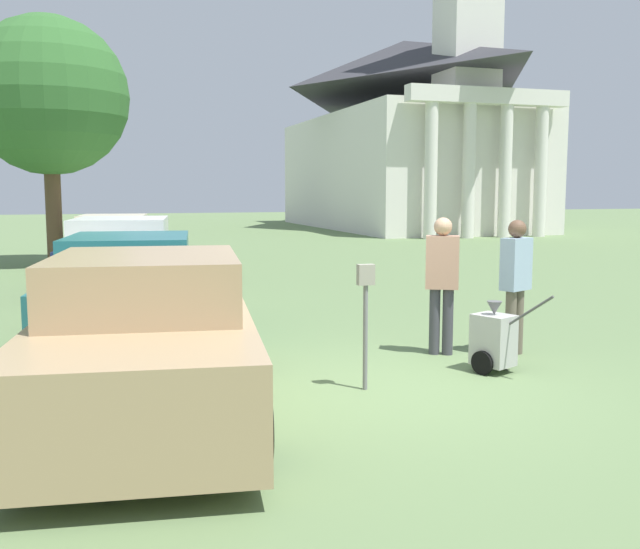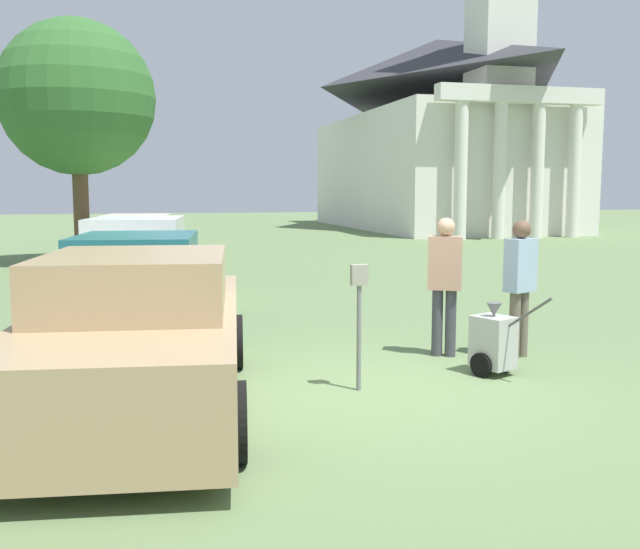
{
  "view_description": "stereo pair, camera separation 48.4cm",
  "coord_description": "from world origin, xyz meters",
  "px_view_note": "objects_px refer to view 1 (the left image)",
  "views": [
    {
      "loc": [
        -3.06,
        -6.93,
        2.14
      ],
      "look_at": [
        -0.44,
        1.39,
        1.1
      ],
      "focal_mm": 40.0,
      "sensor_mm": 36.0,
      "label": 1
    },
    {
      "loc": [
        -2.59,
        -7.06,
        2.14
      ],
      "look_at": [
        -0.44,
        1.39,
        1.1
      ],
      "focal_mm": 40.0,
      "sensor_mm": 36.0,
      "label": 2
    }
  ],
  "objects_px": {
    "parked_car_navy": "(119,256)",
    "person_worker": "(442,277)",
    "parked_car_cream": "(115,245)",
    "parking_meter": "(366,303)",
    "parked_car_white": "(123,267)",
    "person_supervisor": "(516,278)",
    "church": "(407,126)",
    "equipment_cart": "(494,340)",
    "parked_car_teal": "(131,291)",
    "parked_car_tan": "(149,340)"
  },
  "relations": [
    {
      "from": "parking_meter",
      "to": "parked_car_teal",
      "type": "bearing_deg",
      "value": 124.33
    },
    {
      "from": "person_worker",
      "to": "parked_car_white",
      "type": "bearing_deg",
      "value": -25.73
    },
    {
      "from": "parked_car_tan",
      "to": "person_worker",
      "type": "xyz_separation_m",
      "value": [
        3.8,
        1.38,
        0.31
      ]
    },
    {
      "from": "parked_car_tan",
      "to": "church",
      "type": "xyz_separation_m",
      "value": [
        16.25,
        30.14,
        4.95
      ]
    },
    {
      "from": "parked_car_teal",
      "to": "parked_car_cream",
      "type": "height_order",
      "value": "parked_car_teal"
    },
    {
      "from": "person_supervisor",
      "to": "parked_car_cream",
      "type": "bearing_deg",
      "value": -92.08
    },
    {
      "from": "parking_meter",
      "to": "equipment_cart",
      "type": "relative_size",
      "value": 1.36
    },
    {
      "from": "parked_car_tan",
      "to": "parking_meter",
      "type": "distance_m",
      "value": 2.28
    },
    {
      "from": "parked_car_white",
      "to": "equipment_cart",
      "type": "bearing_deg",
      "value": -49.31
    },
    {
      "from": "parked_car_navy",
      "to": "parked_car_white",
      "type": "bearing_deg",
      "value": -82.53
    },
    {
      "from": "parked_car_cream",
      "to": "equipment_cart",
      "type": "bearing_deg",
      "value": -64.25
    },
    {
      "from": "parking_meter",
      "to": "person_worker",
      "type": "xyz_separation_m",
      "value": [
        1.54,
        1.25,
        0.08
      ]
    },
    {
      "from": "person_worker",
      "to": "equipment_cart",
      "type": "bearing_deg",
      "value": 127.09
    },
    {
      "from": "parked_car_white",
      "to": "parked_car_navy",
      "type": "bearing_deg",
      "value": 97.47
    },
    {
      "from": "parking_meter",
      "to": "church",
      "type": "relative_size",
      "value": 0.06
    },
    {
      "from": "parked_car_teal",
      "to": "equipment_cart",
      "type": "xyz_separation_m",
      "value": [
        3.97,
        -3.06,
        -0.32
      ]
    },
    {
      "from": "parking_meter",
      "to": "person_worker",
      "type": "bearing_deg",
      "value": 39.11
    },
    {
      "from": "parked_car_cream",
      "to": "church",
      "type": "xyz_separation_m",
      "value": [
        16.25,
        17.72,
        4.96
      ]
    },
    {
      "from": "parked_car_cream",
      "to": "parked_car_tan",
      "type": "bearing_deg",
      "value": -82.51
    },
    {
      "from": "parking_meter",
      "to": "person_worker",
      "type": "distance_m",
      "value": 1.99
    },
    {
      "from": "parked_car_white",
      "to": "person_supervisor",
      "type": "xyz_separation_m",
      "value": [
        4.7,
        -5.37,
        0.25
      ]
    },
    {
      "from": "parking_meter",
      "to": "person_supervisor",
      "type": "bearing_deg",
      "value": 21.32
    },
    {
      "from": "parked_car_tan",
      "to": "person_supervisor",
      "type": "relative_size",
      "value": 2.87
    },
    {
      "from": "parked_car_navy",
      "to": "person_worker",
      "type": "xyz_separation_m",
      "value": [
        3.8,
        -7.84,
        0.32
      ]
    },
    {
      "from": "parked_car_navy",
      "to": "person_worker",
      "type": "bearing_deg",
      "value": -56.64
    },
    {
      "from": "equipment_cart",
      "to": "church",
      "type": "bearing_deg",
      "value": 44.04
    },
    {
      "from": "parked_car_teal",
      "to": "parking_meter",
      "type": "height_order",
      "value": "parked_car_teal"
    },
    {
      "from": "church",
      "to": "parking_meter",
      "type": "bearing_deg",
      "value": -114.98
    },
    {
      "from": "parking_meter",
      "to": "equipment_cart",
      "type": "height_order",
      "value": "parking_meter"
    },
    {
      "from": "parking_meter",
      "to": "person_supervisor",
      "type": "relative_size",
      "value": 0.77
    },
    {
      "from": "equipment_cart",
      "to": "person_supervisor",
      "type": "bearing_deg",
      "value": 20.5
    },
    {
      "from": "parked_car_tan",
      "to": "church",
      "type": "relative_size",
      "value": 0.21
    },
    {
      "from": "parked_car_tan",
      "to": "parked_car_cream",
      "type": "distance_m",
      "value": 12.42
    },
    {
      "from": "parked_car_cream",
      "to": "church",
      "type": "bearing_deg",
      "value": 54.97
    },
    {
      "from": "parking_meter",
      "to": "person_supervisor",
      "type": "distance_m",
      "value": 2.62
    },
    {
      "from": "person_worker",
      "to": "equipment_cart",
      "type": "distance_m",
      "value": 1.2
    },
    {
      "from": "person_worker",
      "to": "parked_car_tan",
      "type": "bearing_deg",
      "value": 47.3
    },
    {
      "from": "parked_car_cream",
      "to": "equipment_cart",
      "type": "distance_m",
      "value": 12.69
    },
    {
      "from": "parked_car_teal",
      "to": "person_supervisor",
      "type": "relative_size",
      "value": 2.98
    },
    {
      "from": "person_supervisor",
      "to": "equipment_cart",
      "type": "distance_m",
      "value": 1.19
    },
    {
      "from": "parked_car_cream",
      "to": "parking_meter",
      "type": "distance_m",
      "value": 12.5
    },
    {
      "from": "parked_car_teal",
      "to": "equipment_cart",
      "type": "bearing_deg",
      "value": -30.14
    },
    {
      "from": "person_worker",
      "to": "church",
      "type": "distance_m",
      "value": 31.69
    },
    {
      "from": "parked_car_cream",
      "to": "person_supervisor",
      "type": "xyz_separation_m",
      "value": [
        4.7,
        -11.34,
        0.3
      ]
    },
    {
      "from": "church",
      "to": "person_worker",
      "type": "bearing_deg",
      "value": -113.4
    },
    {
      "from": "person_supervisor",
      "to": "parked_car_teal",
      "type": "bearing_deg",
      "value": -51.24
    },
    {
      "from": "person_worker",
      "to": "person_supervisor",
      "type": "distance_m",
      "value": 0.95
    },
    {
      "from": "church",
      "to": "parked_car_white",
      "type": "bearing_deg",
      "value": -124.44
    },
    {
      "from": "person_supervisor",
      "to": "equipment_cart",
      "type": "relative_size",
      "value": 1.76
    },
    {
      "from": "parked_car_teal",
      "to": "church",
      "type": "xyz_separation_m",
      "value": [
        16.25,
        26.71,
        4.96
      ]
    }
  ]
}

